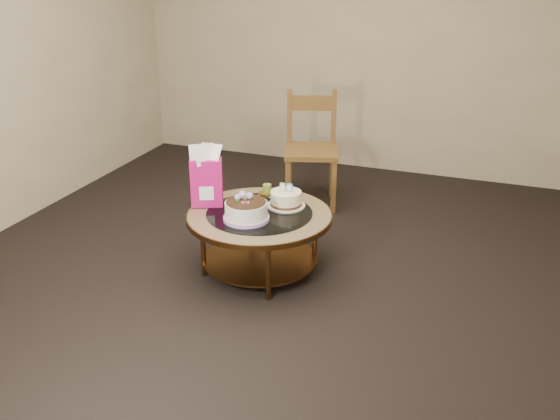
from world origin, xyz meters
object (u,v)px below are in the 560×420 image
at_px(cream_cake, 286,199).
at_px(dining_chair, 311,149).
at_px(coffee_table, 259,223).
at_px(gift_bag, 206,176).
at_px(decorated_cake, 246,211).

bearing_deg(cream_cake, dining_chair, 96.78).
height_order(coffee_table, gift_bag, gift_bag).
bearing_deg(gift_bag, decorated_cake, -45.18).
bearing_deg(decorated_cake, gift_bag, 158.44).
xyz_separation_m(decorated_cake, cream_cake, (0.17, 0.31, -0.01)).
height_order(cream_cake, dining_chair, dining_chair).
xyz_separation_m(coffee_table, cream_cake, (0.13, 0.17, 0.13)).
bearing_deg(dining_chair, decorated_cake, -107.00).
height_order(decorated_cake, dining_chair, dining_chair).
xyz_separation_m(decorated_cake, dining_chair, (-0.03, 1.51, -0.01)).
bearing_deg(cream_cake, coffee_table, -130.64).
xyz_separation_m(decorated_cake, gift_bag, (-0.36, 0.14, 0.16)).
height_order(coffee_table, dining_chair, dining_chair).
height_order(cream_cake, gift_bag, gift_bag).
distance_m(decorated_cake, dining_chair, 1.52).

